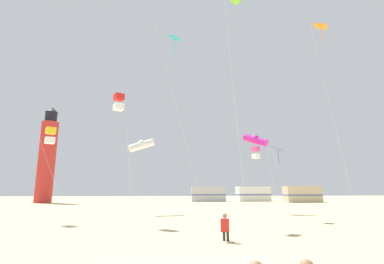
# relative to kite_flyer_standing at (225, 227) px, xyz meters

# --- Properties ---
(kite_flyer_standing) EXTENTS (0.44, 0.56, 1.16)m
(kite_flyer_standing) POSITION_rel_kite_flyer_standing_xyz_m (0.00, 0.00, 0.00)
(kite_flyer_standing) COLOR red
(kite_flyer_standing) RESTS_ON ground
(kite_tube_white) EXTENTS (2.58, 1.92, 7.05)m
(kite_tube_white) POSITION_rel_kite_flyer_standing_xyz_m (-4.55, 15.14, 5.74)
(kite_tube_white) COLOR silver
(kite_tube_white) RESTS_ON ground
(kite_tube_magenta) EXTENTS (3.23, 3.12, 7.69)m
(kite_tube_magenta) POSITION_rel_kite_flyer_standing_xyz_m (6.58, 14.68, 6.38)
(kite_tube_magenta) COLOR silver
(kite_tube_magenta) RESTS_ON ground
(kite_box_scarlet) EXTENTS (1.59, 1.71, 8.62)m
(kite_box_scarlet) POSITION_rel_kite_flyer_standing_xyz_m (-5.67, 7.02, 7.42)
(kite_box_scarlet) COLOR silver
(kite_box_scarlet) RESTS_ON ground
(kite_diamond_violet) EXTENTS (1.32, 1.32, 5.34)m
(kite_diamond_violet) POSITION_rel_kite_flyer_standing_xyz_m (5.92, 7.91, 4.37)
(kite_diamond_violet) COLOR silver
(kite_diamond_violet) RESTS_ON ground
(kite_diamond_cyan) EXTENTS (3.42, 2.64, 13.19)m
(kite_diamond_cyan) POSITION_rel_kite_flyer_standing_xyz_m (-1.90, 6.61, 11.68)
(kite_diamond_cyan) COLOR silver
(kite_diamond_cyan) RESTS_ON ground
(kite_box_gold) EXTENTS (2.21, 2.21, 6.47)m
(kite_box_gold) POSITION_rel_kite_flyer_standing_xyz_m (-10.50, 8.56, 5.27)
(kite_box_gold) COLOR silver
(kite_box_gold) RESTS_ON ground
(kite_diamond_orange) EXTENTS (1.72, 1.72, 13.77)m
(kite_diamond_orange) POSITION_rel_kite_flyer_standing_xyz_m (8.37, 4.96, 12.23)
(kite_diamond_orange) COLOR silver
(kite_diamond_orange) RESTS_ON ground
(kite_box_rainbow) EXTENTS (2.42, 2.41, 6.25)m
(kite_box_rainbow) POSITION_rel_kite_flyer_standing_xyz_m (6.44, 14.34, 5.06)
(kite_box_rainbow) COLOR silver
(kite_box_rainbow) RESTS_ON ground
(lighthouse_distant) EXTENTS (2.80, 2.80, 16.80)m
(lighthouse_distant) POSITION_rel_kite_flyer_standing_xyz_m (-22.29, 39.83, 7.22)
(lighthouse_distant) COLOR red
(lighthouse_distant) RESTS_ON ground
(rv_van_silver) EXTENTS (6.61, 2.87, 2.80)m
(rv_van_silver) POSITION_rel_kite_flyer_standing_xyz_m (6.56, 42.65, 0.78)
(rv_van_silver) COLOR #B7BABF
(rv_van_silver) RESTS_ON ground
(rv_van_white) EXTENTS (6.58, 2.77, 2.80)m
(rv_van_white) POSITION_rel_kite_flyer_standing_xyz_m (15.36, 42.65, 0.78)
(rv_van_white) COLOR white
(rv_van_white) RESTS_ON ground
(rv_van_tan) EXTENTS (6.49, 2.50, 2.80)m
(rv_van_tan) POSITION_rel_kite_flyer_standing_xyz_m (22.40, 36.88, 0.78)
(rv_van_tan) COLOR #C6B28C
(rv_van_tan) RESTS_ON ground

